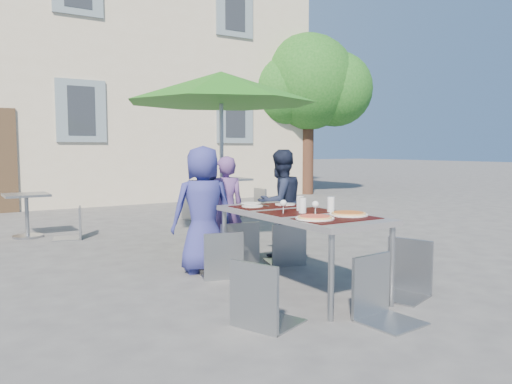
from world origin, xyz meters
TOP-DOWN VIEW (x-y plane):
  - ground at (0.00, 0.00)m, footprint 90.00×90.00m
  - building at (-0.00, 11.50)m, footprint 13.60×8.20m
  - tree at (6.55, 7.54)m, footprint 3.60×3.00m
  - dining_table at (0.13, -0.43)m, footprint 0.80×1.85m
  - pizza_near_left at (-0.07, -0.91)m, footprint 0.33×0.33m
  - pizza_near_right at (0.34, -0.89)m, footprint 0.35×0.35m
  - glassware at (0.17, -0.52)m, footprint 0.51×0.38m
  - place_settings at (0.14, 0.22)m, footprint 0.65×0.51m
  - child_0 at (-0.35, 0.67)m, footprint 0.74×0.54m
  - child_1 at (0.11, 0.99)m, footprint 0.53×0.43m
  - child_2 at (0.84, 0.88)m, footprint 0.68×0.42m
  - chair_0 at (-0.29, 0.34)m, footprint 0.52×0.52m
  - chair_1 at (0.01, 0.56)m, footprint 0.51×0.52m
  - chair_2 at (0.64, 0.47)m, footprint 0.52×0.52m
  - chair_3 at (-0.74, -1.11)m, footprint 0.57×0.56m
  - chair_4 at (0.84, -1.12)m, footprint 0.55×0.55m
  - chair_5 at (0.15, -1.48)m, footprint 0.46×0.46m
  - patio_umbrella at (0.57, 1.92)m, footprint 2.63×2.63m
  - cafe_table_0 at (-1.66, 4.02)m, footprint 0.63×0.63m
  - bg_chair_r_0 at (-1.09, 3.55)m, footprint 0.49×0.49m
  - cafe_table_1 at (2.09, 4.43)m, footprint 0.72×0.72m
  - bg_chair_l_1 at (1.32, 4.42)m, footprint 0.57×0.57m
  - bg_chair_r_1 at (2.68, 4.36)m, footprint 0.47×0.46m

SIDE VIEW (x-z plane):
  - ground at x=0.00m, z-range 0.00..0.00m
  - cafe_table_0 at x=-1.66m, z-range 0.10..0.77m
  - bg_chair_r_0 at x=-1.09m, z-range 0.08..0.99m
  - cafe_table_1 at x=2.09m, z-range 0.15..0.92m
  - chair_2 at x=0.64m, z-range 0.08..1.01m
  - chair_0 at x=-0.29m, z-range 0.08..1.02m
  - chair_5 at x=0.15m, z-range 0.08..1.05m
  - chair_4 at x=0.84m, z-range 0.09..1.06m
  - chair_3 at x=-0.74m, z-range 0.09..1.07m
  - bg_chair_l_1 at x=1.32m, z-range 0.09..1.11m
  - bg_chair_r_1 at x=2.68m, z-range 0.09..1.12m
  - chair_1 at x=0.01m, z-range 0.09..1.12m
  - child_1 at x=0.11m, z-range 0.00..1.27m
  - child_2 at x=0.84m, z-range 0.00..1.34m
  - child_0 at x=-0.35m, z-range 0.00..1.39m
  - dining_table at x=0.13m, z-range 0.32..1.07m
  - place_settings at x=0.14m, z-range 0.76..0.77m
  - pizza_near_left at x=-0.07m, z-range 0.75..0.78m
  - pizza_near_right at x=0.34m, z-range 0.75..0.78m
  - glassware at x=0.17m, z-range 0.75..0.90m
  - patio_umbrella at x=0.57m, z-range 0.97..3.38m
  - tree at x=6.55m, z-range 0.90..5.60m
  - building at x=0.00m, z-range -0.70..10.40m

